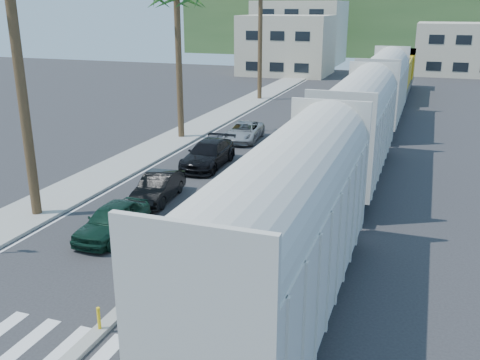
# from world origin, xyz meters

# --- Properties ---
(ground) EXTENTS (140.00, 140.00, 0.00)m
(ground) POSITION_xyz_m (0.00, 0.00, 0.00)
(ground) COLOR #28282B
(ground) RESTS_ON ground
(sidewalk) EXTENTS (3.00, 90.00, 0.15)m
(sidewalk) POSITION_xyz_m (-8.50, 25.00, 0.07)
(sidewalk) COLOR gray
(sidewalk) RESTS_ON ground
(rails) EXTENTS (1.56, 100.00, 0.06)m
(rails) POSITION_xyz_m (5.00, 28.00, 0.03)
(rails) COLOR black
(rails) RESTS_ON ground
(median) EXTENTS (0.45, 60.00, 0.85)m
(median) POSITION_xyz_m (0.00, 19.96, 0.09)
(median) COLOR gray
(median) RESTS_ON ground
(crosswalk) EXTENTS (14.00, 2.20, 0.01)m
(crosswalk) POSITION_xyz_m (0.00, -2.00, 0.01)
(crosswalk) COLOR silver
(crosswalk) RESTS_ON ground
(lane_markings) EXTENTS (9.42, 90.00, 0.01)m
(lane_markings) POSITION_xyz_m (-2.15, 25.00, 0.00)
(lane_markings) COLOR silver
(lane_markings) RESTS_ON ground
(freight_train) EXTENTS (3.00, 60.94, 5.85)m
(freight_train) POSITION_xyz_m (5.00, 21.99, 2.91)
(freight_train) COLOR beige
(freight_train) RESTS_ON ground
(buildings) EXTENTS (38.00, 27.00, 10.00)m
(buildings) POSITION_xyz_m (-6.41, 71.66, 4.36)
(buildings) COLOR #BBB094
(buildings) RESTS_ON ground
(hillside) EXTENTS (80.00, 20.00, 12.00)m
(hillside) POSITION_xyz_m (0.00, 100.00, 6.00)
(hillside) COLOR #385628
(hillside) RESTS_ON ground
(car_lead) EXTENTS (1.73, 4.18, 1.42)m
(car_lead) POSITION_xyz_m (-3.45, 5.21, 0.71)
(car_lead) COLOR black
(car_lead) RESTS_ON ground
(car_second) EXTENTS (2.31, 4.45, 1.37)m
(car_second) POSITION_xyz_m (-3.70, 9.75, 0.68)
(car_second) COLOR black
(car_second) RESTS_ON ground
(car_third) EXTENTS (2.40, 5.34, 1.52)m
(car_third) POSITION_xyz_m (-3.66, 16.02, 0.76)
(car_third) COLOR black
(car_third) RESTS_ON ground
(car_rear) EXTENTS (2.99, 5.13, 1.32)m
(car_rear) POSITION_xyz_m (-3.77, 22.87, 0.66)
(car_rear) COLOR #A1A3A6
(car_rear) RESTS_ON ground
(cyclist) EXTENTS (0.80, 1.84, 2.18)m
(cyclist) POSITION_xyz_m (0.79, 0.16, 0.70)
(cyclist) COLOR #9EA0A5
(cyclist) RESTS_ON ground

